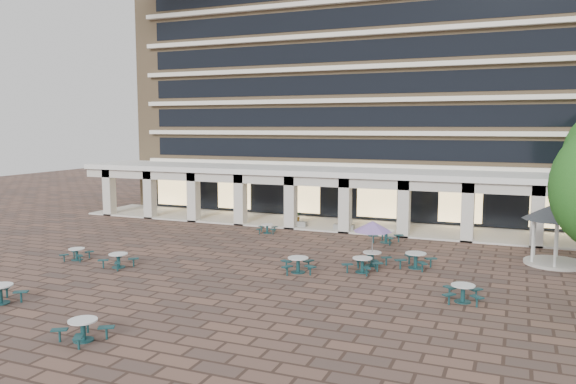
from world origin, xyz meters
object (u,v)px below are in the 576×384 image
gazebo (558,218)px  planter_right (344,224)px  picnic_table_1 (0,292)px  picnic_table_2 (83,328)px  planter_left (297,221)px

gazebo → planter_right: bearing=159.5°
planter_right → picnic_table_1: bearing=-112.2°
picnic_table_1 → picnic_table_2: (6.37, -1.98, -0.03)m
gazebo → planter_left: 18.28m
picnic_table_1 → planter_left: size_ratio=1.42×
picnic_table_2 → gazebo: bearing=62.6°
planter_left → picnic_table_2: bearing=-87.3°
picnic_table_1 → picnic_table_2: bearing=-3.7°
picnic_table_2 → planter_left: size_ratio=1.34×
picnic_table_2 → planter_left: bearing=106.2°
gazebo → planter_right: 14.81m
gazebo → planter_right: size_ratio=2.48×
picnic_table_1 → planter_right: 23.67m
picnic_table_2 → planter_right: bearing=97.4°
gazebo → planter_right: gazebo is taller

